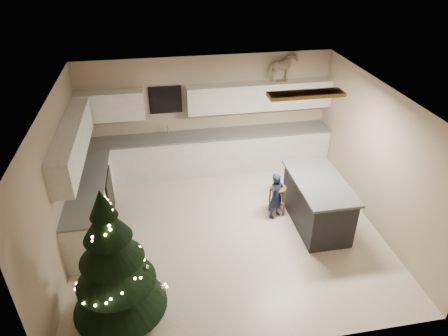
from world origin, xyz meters
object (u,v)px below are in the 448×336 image
Objects in this scene: bar_stool at (278,194)px; rocking_horse at (283,68)px; toddler at (277,196)px; island at (317,202)px; christmas_tree at (114,269)px.

rocking_horse reaches higher than bar_stool.
toddler is 2.83m from rocking_horse.
island is 0.76m from bar_stool.
island is 3.88m from christmas_tree.
toddler is (-0.05, -0.09, 0.02)m from bar_stool.
island is 1.79× the size of toddler.
rocking_horse reaches higher than toddler.
rocking_horse reaches higher than christmas_tree.
toddler is 1.31× the size of rocking_horse.
rocking_horse is (0.62, 2.07, 1.83)m from toddler.
christmas_tree is at bearing -156.56° from island.
island is at bearing 23.44° from christmas_tree.
christmas_tree reaches higher than island.
toddler is at bearing -118.04° from bar_stool.
island is 2.78× the size of bar_stool.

